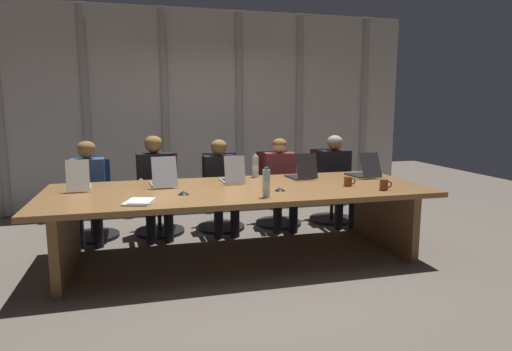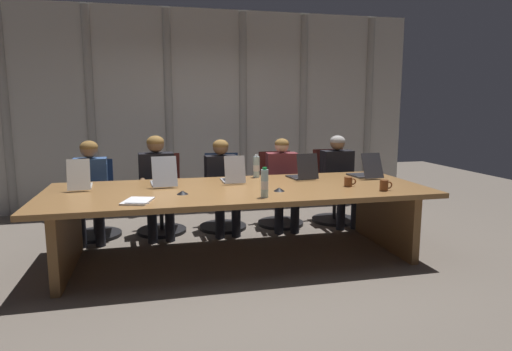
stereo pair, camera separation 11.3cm
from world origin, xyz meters
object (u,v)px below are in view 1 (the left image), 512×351
office_chair_right_mid (277,197)px  coffee_mug_far (384,185)px  laptop_left_mid (163,180)px  office_chair_left_mid (160,204)px  water_bottle_primary (255,167)px  laptop_center (232,177)px  water_bottle_secondary (266,183)px  spiral_notepad (139,202)px  person_right_end (337,174)px  person_right_mid (281,178)px  laptop_left_end (79,183)px  person_center (221,180)px  conference_mic_middle (183,193)px  office_chair_left_end (92,209)px  coffee_mug_near (348,181)px  conference_mic_left_side (280,189)px  laptop_right_mid (302,174)px  office_chair_center (221,201)px  person_left_mid (155,179)px  person_left_end (88,185)px  laptop_right_end (363,172)px  office_chair_right_end (330,194)px

office_chair_right_mid → coffee_mug_far: (0.59, -1.65, 0.43)m
laptop_left_mid → office_chair_left_mid: size_ratio=0.48×
water_bottle_primary → laptop_center: bearing=-140.6°
water_bottle_primary → water_bottle_secondary: bearing=-99.5°
coffee_mug_far → spiral_notepad: (-2.35, 0.03, -0.05)m
person_right_end → person_right_mid: bearing=-90.5°
laptop_left_end → person_center: person_center is taller
office_chair_right_mid → conference_mic_middle: bearing=-49.5°
laptop_left_mid → office_chair_left_mid: (-0.02, 0.84, -0.44)m
person_center → person_right_mid: (0.78, -0.00, -0.01)m
laptop_center → office_chair_right_mid: (0.78, 0.84, -0.44)m
laptop_left_mid → person_right_mid: size_ratio=0.40×
office_chair_left_end → coffee_mug_near: 3.02m
conference_mic_left_side → water_bottle_primary: bearing=91.7°
coffee_mug_near → person_right_end: bearing=70.3°
laptop_right_mid → water_bottle_secondary: bearing=136.2°
coffee_mug_far → conference_mic_left_side: (-1.01, 0.22, -0.04)m
office_chair_center → coffee_mug_near: 1.80m
office_chair_left_end → person_left_mid: 0.84m
person_left_end → person_right_end: bearing=87.7°
laptop_right_mid → person_left_mid: (-1.61, 0.65, -0.10)m
coffee_mug_far → laptop_center: bearing=149.4°
laptop_right_end → laptop_left_mid: bearing=84.7°
laptop_right_mid → laptop_right_end: bearing=-100.8°
office_chair_left_mid → laptop_left_mid: bearing=9.8°
laptop_right_mid → coffee_mug_near: laptop_right_mid is taller
person_right_end → coffee_mug_far: size_ratio=8.93×
coffee_mug_near → conference_mic_left_side: size_ratio=1.18×
office_chair_right_mid → person_center: size_ratio=0.84×
water_bottle_primary → office_chair_center: bearing=119.0°
office_chair_center → office_chair_right_end: bearing=96.0°
office_chair_left_mid → conference_mic_left_side: office_chair_left_mid is taller
office_chair_left_mid → laptop_right_end: bearing=78.4°
office_chair_left_mid → office_chair_center: (0.77, -0.00, -0.00)m
office_chair_center → coffee_mug_far: office_chair_center is taller
laptop_right_mid → person_right_mid: size_ratio=0.34×
coffee_mug_near → conference_mic_middle: coffee_mug_near is taller
laptop_center → coffee_mug_near: laptop_center is taller
office_chair_left_end → office_chair_left_mid: office_chair_left_mid is taller
person_right_end → coffee_mug_far: person_right_end is taller
coffee_mug_far → office_chair_left_mid: bearing=142.1°
person_right_mid → spiral_notepad: 2.28m
laptop_left_mid → office_chair_right_end: 2.47m
person_right_mid → person_left_end: bearing=-84.3°
laptop_right_mid → office_chair_left_mid: (-1.57, 0.80, -0.44)m
laptop_left_end → coffee_mug_far: size_ratio=3.41×
office_chair_center → person_center: (-0.02, -0.16, 0.30)m
office_chair_left_end → conference_mic_middle: office_chair_left_end is taller
person_center → coffee_mug_far: person_center is taller
laptop_center → spiral_notepad: bearing=128.3°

